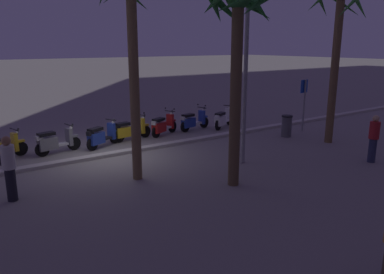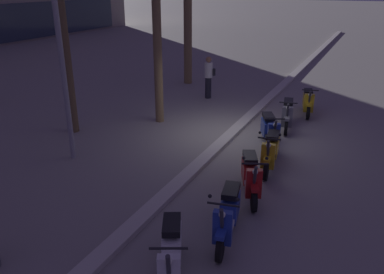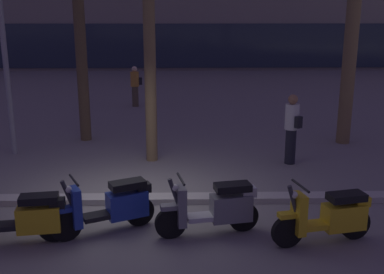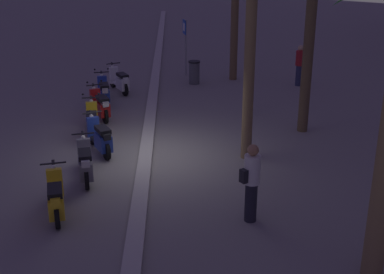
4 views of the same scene
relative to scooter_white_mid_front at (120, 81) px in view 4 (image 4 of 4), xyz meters
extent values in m
plane|color=gray|center=(6.45, 1.40, -0.45)|extent=(200.00, 200.00, 0.00)
cube|color=#BCB7AD|center=(6.45, 1.30, -0.39)|extent=(60.00, 0.36, 0.12)
cylinder|color=black|center=(-0.75, -0.36, -0.19)|extent=(0.51, 0.32, 0.52)
cylinder|color=black|center=(0.47, 0.23, -0.19)|extent=(0.51, 0.32, 0.52)
cube|color=white|center=(-0.18, -0.09, -0.13)|extent=(0.66, 0.51, 0.08)
cube|color=white|center=(0.27, 0.13, -0.03)|extent=(0.75, 0.58, 0.43)
cube|color=black|center=(0.29, 0.14, 0.31)|extent=(0.67, 0.53, 0.12)
cube|color=white|center=(-0.58, -0.28, 0.10)|extent=(0.27, 0.37, 0.66)
cube|color=white|center=(-0.75, -0.36, 0.10)|extent=(0.36, 0.28, 0.08)
cylinder|color=#333338|center=(-0.66, -0.32, 0.25)|extent=(0.29, 0.19, 0.69)
cylinder|color=black|center=(-0.58, -0.28, 0.57)|extent=(0.28, 0.52, 0.04)
sphere|color=white|center=(-0.67, -0.33, 0.43)|extent=(0.12, 0.12, 0.12)
cube|color=white|center=(0.54, 0.26, 0.21)|extent=(0.30, 0.28, 0.16)
cylinder|color=black|center=(0.68, -0.60, -0.19)|extent=(0.53, 0.20, 0.52)
cylinder|color=black|center=(1.98, -0.33, -0.19)|extent=(0.53, 0.20, 0.52)
cube|color=silver|center=(1.29, -0.47, -0.13)|extent=(0.64, 0.40, 0.08)
cube|color=#233D9E|center=(1.77, -0.37, -0.02)|extent=(0.73, 0.45, 0.43)
cube|color=black|center=(1.79, -0.37, 0.32)|extent=(0.65, 0.42, 0.12)
cube|color=#233D9E|center=(0.86, -0.56, 0.10)|extent=(0.21, 0.36, 0.66)
cube|color=#233D9E|center=(0.68, -0.60, 0.10)|extent=(0.35, 0.22, 0.08)
cylinder|color=#333338|center=(0.78, -0.58, 0.25)|extent=(0.29, 0.13, 0.69)
cylinder|color=black|center=(0.86, -0.56, 0.57)|extent=(0.15, 0.56, 0.04)
sphere|color=white|center=(0.76, -0.58, 0.43)|extent=(0.12, 0.12, 0.12)
cube|color=silver|center=(2.06, -0.31, 0.22)|extent=(0.28, 0.24, 0.16)
sphere|color=black|center=(0.93, -0.79, 0.69)|extent=(0.07, 0.07, 0.07)
sphere|color=black|center=(0.83, -0.32, 0.69)|extent=(0.07, 0.07, 0.07)
cylinder|color=black|center=(2.48, -0.65, -0.19)|extent=(0.52, 0.30, 0.52)
cylinder|color=black|center=(3.63, -0.14, -0.19)|extent=(0.52, 0.30, 0.52)
cube|color=silver|center=(3.01, -0.42, -0.13)|extent=(0.66, 0.50, 0.08)
cube|color=red|center=(3.43, -0.23, -0.02)|extent=(0.75, 0.57, 0.43)
cube|color=black|center=(3.45, -0.22, 0.33)|extent=(0.67, 0.52, 0.12)
cube|color=red|center=(2.65, -0.58, 0.10)|extent=(0.26, 0.37, 0.66)
cube|color=red|center=(2.48, -0.65, 0.10)|extent=(0.36, 0.27, 0.08)
cylinder|color=#333338|center=(2.57, -0.61, 0.25)|extent=(0.29, 0.18, 0.69)
cylinder|color=black|center=(2.65, -0.58, 0.57)|extent=(0.26, 0.53, 0.04)
sphere|color=white|center=(2.56, -0.62, 0.43)|extent=(0.12, 0.12, 0.12)
cube|color=silver|center=(3.70, -0.11, 0.23)|extent=(0.30, 0.28, 0.16)
sphere|color=black|center=(2.76, -0.79, 0.69)|extent=(0.07, 0.07, 0.07)
sphere|color=black|center=(2.57, -0.35, 0.69)|extent=(0.07, 0.07, 0.07)
cylinder|color=black|center=(3.99, -0.50, -0.19)|extent=(0.53, 0.17, 0.52)
cylinder|color=black|center=(5.31, -0.31, -0.19)|extent=(0.53, 0.17, 0.52)
cube|color=black|center=(4.60, -0.41, -0.13)|extent=(0.63, 0.36, 0.08)
cube|color=gold|center=(5.09, -0.34, -0.03)|extent=(0.72, 0.41, 0.42)
cube|color=black|center=(5.11, -0.34, 0.31)|extent=(0.64, 0.38, 0.12)
cube|color=gold|center=(4.16, -0.47, 0.10)|extent=(0.19, 0.36, 0.66)
cube|color=gold|center=(3.99, -0.50, 0.10)|extent=(0.34, 0.20, 0.08)
cylinder|color=#333338|center=(4.08, -0.48, 0.25)|extent=(0.29, 0.11, 0.69)
cylinder|color=black|center=(4.16, -0.47, 0.57)|extent=(0.12, 0.56, 0.04)
sphere|color=white|center=(4.06, -0.48, 0.43)|extent=(0.12, 0.12, 0.12)
cube|color=black|center=(5.39, -0.30, 0.21)|extent=(0.27, 0.23, 0.16)
sphere|color=black|center=(4.22, -0.71, 0.69)|extent=(0.07, 0.07, 0.07)
sphere|color=black|center=(4.15, -0.23, 0.69)|extent=(0.07, 0.07, 0.07)
cylinder|color=black|center=(5.50, -0.30, -0.19)|extent=(0.51, 0.31, 0.52)
cylinder|color=black|center=(6.65, 0.25, -0.19)|extent=(0.51, 0.31, 0.52)
cube|color=black|center=(6.03, -0.05, -0.13)|extent=(0.66, 0.51, 0.08)
cube|color=#233D9E|center=(6.45, 0.15, -0.01)|extent=(0.75, 0.58, 0.44)
cube|color=black|center=(6.47, 0.16, 0.35)|extent=(0.67, 0.53, 0.12)
cube|color=#233D9E|center=(5.66, -0.22, 0.10)|extent=(0.27, 0.37, 0.66)
cube|color=#233D9E|center=(5.50, -0.30, 0.10)|extent=(0.36, 0.28, 0.08)
cylinder|color=#333338|center=(5.59, -0.26, 0.25)|extent=(0.29, 0.18, 0.69)
cylinder|color=black|center=(5.66, -0.22, 0.57)|extent=(0.28, 0.52, 0.04)
sphere|color=white|center=(5.57, -0.27, 0.43)|extent=(0.12, 0.12, 0.12)
cube|color=black|center=(6.72, 0.28, 0.25)|extent=(0.30, 0.28, 0.16)
cylinder|color=black|center=(7.20, -0.25, -0.19)|extent=(0.53, 0.20, 0.52)
cylinder|color=black|center=(8.44, 0.00, -0.19)|extent=(0.53, 0.20, 0.52)
cube|color=silver|center=(7.77, -0.14, -0.13)|extent=(0.64, 0.39, 0.08)
cube|color=slate|center=(8.22, -0.05, 0.00)|extent=(0.73, 0.44, 0.45)
cube|color=black|center=(8.24, -0.04, 0.36)|extent=(0.65, 0.41, 0.12)
cube|color=slate|center=(7.38, -0.21, 0.10)|extent=(0.20, 0.36, 0.66)
cube|color=slate|center=(7.20, -0.25, 0.10)|extent=(0.34, 0.22, 0.08)
cylinder|color=#333338|center=(7.30, -0.23, 0.25)|extent=(0.29, 0.12, 0.69)
cylinder|color=black|center=(7.38, -0.21, 0.57)|extent=(0.15, 0.56, 0.04)
sphere|color=white|center=(7.28, -0.23, 0.43)|extent=(0.12, 0.12, 0.12)
cube|color=silver|center=(8.52, 0.01, 0.26)|extent=(0.27, 0.24, 0.16)
cylinder|color=black|center=(9.06, -0.60, -0.19)|extent=(0.53, 0.21, 0.52)
cylinder|color=black|center=(10.24, -0.34, -0.19)|extent=(0.53, 0.21, 0.52)
cube|color=gold|center=(9.60, -0.48, -0.13)|extent=(0.65, 0.40, 0.08)
cube|color=gold|center=(10.02, -0.39, -0.03)|extent=(0.73, 0.46, 0.42)
cube|color=black|center=(10.04, -0.38, 0.31)|extent=(0.65, 0.42, 0.12)
cube|color=gold|center=(9.24, -0.56, 0.10)|extent=(0.21, 0.36, 0.66)
cube|color=gold|center=(9.06, -0.60, 0.10)|extent=(0.35, 0.23, 0.08)
cylinder|color=#333338|center=(9.16, -0.58, 0.25)|extent=(0.29, 0.13, 0.69)
cylinder|color=black|center=(9.24, -0.56, 0.57)|extent=(0.16, 0.56, 0.04)
sphere|color=white|center=(9.14, -0.58, 0.43)|extent=(0.12, 0.12, 0.12)
cube|color=gold|center=(10.32, -0.32, 0.21)|extent=(0.28, 0.25, 0.16)
cylinder|color=#939399|center=(-2.70, 2.62, 0.75)|extent=(0.09, 0.09, 2.40)
cube|color=#1947B7|center=(-2.68, 2.56, 1.65)|extent=(0.59, 0.13, 0.60)
cube|color=white|center=(-2.68, 2.55, 1.65)|extent=(0.33, 0.07, 0.33)
cylinder|color=brown|center=(4.57, 6.09, 2.16)|extent=(0.32, 0.32, 5.21)
cylinder|color=brown|center=(-1.92, 4.62, 2.60)|extent=(0.32, 0.32, 6.09)
cylinder|color=olive|center=(6.64, 4.05, 2.51)|extent=(0.29, 0.29, 5.92)
cylinder|color=#2D3351|center=(-0.79, 7.17, -0.03)|extent=(0.26, 0.26, 0.84)
cylinder|color=#B21E23|center=(-0.79, 7.17, 0.69)|extent=(0.34, 0.34, 0.59)
sphere|color=tan|center=(-0.79, 7.17, 1.10)|extent=(0.23, 0.23, 0.23)
cylinder|color=black|center=(10.08, 3.69, -0.01)|extent=(0.26, 0.26, 0.88)
cylinder|color=silver|center=(10.08, 3.69, 0.74)|extent=(0.34, 0.34, 0.62)
sphere|color=#9E704C|center=(10.08, 3.69, 1.17)|extent=(0.24, 0.24, 0.24)
cube|color=black|center=(10.19, 3.50, 0.65)|extent=(0.20, 0.19, 0.28)
cylinder|color=#56565B|center=(-1.23, 2.94, 0.00)|extent=(0.44, 0.44, 0.90)
cylinder|color=black|center=(-1.23, 2.94, 0.47)|extent=(0.48, 0.48, 0.06)
cylinder|color=#939399|center=(2.94, 4.69, 2.44)|extent=(0.14, 0.14, 5.77)
camera|label=1|loc=(11.43, 13.90, 3.53)|focal=35.20mm
camera|label=2|loc=(-4.59, -2.58, 4.13)|focal=36.64mm
camera|label=3|loc=(7.40, -7.35, 3.16)|focal=43.81mm
camera|label=4|loc=(19.88, 2.11, 5.18)|focal=49.23mm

